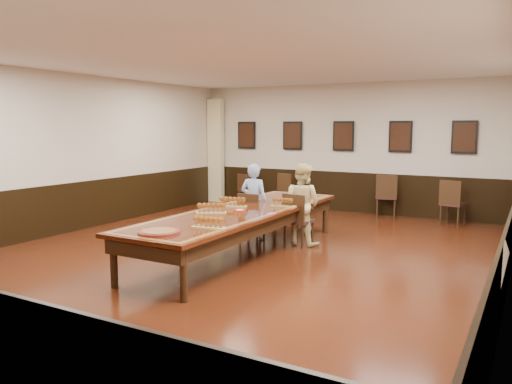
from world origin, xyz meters
The scene contains 23 objects.
floor centered at (0.00, 0.00, -0.01)m, with size 8.00×10.00×0.02m, color black.
ceiling centered at (0.00, 0.00, 3.21)m, with size 8.00×10.00×0.02m, color white.
wall_back centered at (0.00, 5.01, 1.60)m, with size 8.00×0.02×3.20m, color beige.
wall_left centered at (-4.01, 0.00, 1.60)m, with size 0.02×10.00×3.20m, color beige.
chair_man centered at (-0.38, 1.03, 0.45)m, with size 0.42×0.46×0.90m, color #321A16, non-canonical shape.
chair_woman centered at (0.56, 1.07, 0.47)m, with size 0.44×0.48×0.95m, color #321A16, non-canonical shape.
spare_chair_a centered at (-2.63, 4.71, 0.43)m, with size 0.40×0.44×0.86m, color #321A16, non-canonical shape.
spare_chair_b centered at (-1.33, 4.62, 0.47)m, with size 0.44×0.48×0.94m, color #321A16, non-canonical shape.
spare_chair_c centered at (1.18, 4.70, 0.51)m, with size 0.48×0.52×1.02m, color #321A16, non-canonical shape.
spare_chair_d centered at (2.71, 4.46, 0.49)m, with size 0.46×0.50×0.99m, color #321A16, non-canonical shape.
person_man centered at (-0.39, 1.12, 0.72)m, with size 0.53×0.35×1.44m, color #4C71BF.
person_woman centered at (0.57, 1.17, 0.74)m, with size 0.74×0.57×1.48m, color beige.
pink_phone centered at (0.60, -0.07, 0.76)m, with size 0.08×0.15×0.01m, color #F551B4.
curtain centered at (-3.75, 4.82, 1.45)m, with size 0.45×0.18×2.90m, color beige.
wainscoting centered at (0.00, 0.00, 0.50)m, with size 8.00×10.00×1.00m.
conference_table centered at (0.00, 0.00, 0.61)m, with size 1.40×5.00×0.76m.
posters centered at (0.00, 4.94, 1.90)m, with size 6.14×0.04×0.74m.
flight_a centered at (-0.30, 0.20, 0.84)m, with size 0.51×0.27×0.18m.
flight_b centered at (0.45, 0.66, 0.83)m, with size 0.44×0.15×0.16m.
flight_c centered at (-0.24, -0.52, 0.83)m, with size 0.48×0.37×0.18m.
flight_d centered at (0.39, -1.52, 0.83)m, with size 0.49×0.21×0.18m.
red_plate_grp centered at (0.02, -0.09, 0.76)m, with size 0.22×0.22×0.03m.
carved_platter centered at (0.01, -2.10, 0.77)m, with size 0.61×0.61×0.04m.
Camera 1 is at (4.23, -7.00, 2.12)m, focal length 35.00 mm.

